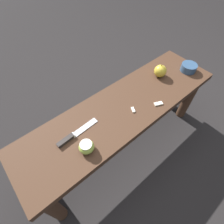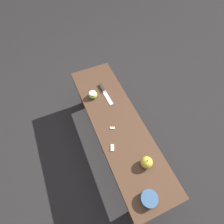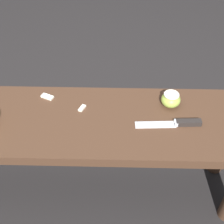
% 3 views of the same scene
% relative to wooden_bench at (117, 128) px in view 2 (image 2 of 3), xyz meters
% --- Properties ---
extents(ground_plane, '(8.00, 8.00, 0.00)m').
position_rel_wooden_bench_xyz_m(ground_plane, '(0.00, 0.00, -0.37)').
color(ground_plane, black).
extents(wooden_bench, '(1.32, 0.37, 0.46)m').
position_rel_wooden_bench_xyz_m(wooden_bench, '(0.00, 0.00, 0.00)').
color(wooden_bench, '#472D1E').
rests_on(wooden_bench, ground_plane).
extents(knife, '(0.24, 0.04, 0.02)m').
position_rel_wooden_bench_xyz_m(knife, '(-0.34, 0.02, 0.10)').
color(knife, silver).
rests_on(knife, wooden_bench).
extents(apple_whole, '(0.08, 0.08, 0.09)m').
position_rel_wooden_bench_xyz_m(apple_whole, '(0.37, 0.04, 0.13)').
color(apple_whole, gold).
rests_on(apple_whole, wooden_bench).
extents(apple_cut, '(0.07, 0.07, 0.06)m').
position_rel_wooden_bench_xyz_m(apple_cut, '(-0.32, -0.09, 0.12)').
color(apple_cut, '#9EB747').
rests_on(apple_cut, wooden_bench).
extents(apple_slice_near_knife, '(0.06, 0.04, 0.01)m').
position_rel_wooden_bench_xyz_m(apple_slice_near_knife, '(0.17, -0.12, 0.10)').
color(apple_slice_near_knife, white).
rests_on(apple_slice_near_knife, wooden_bench).
extents(apple_slice_center, '(0.03, 0.04, 0.01)m').
position_rel_wooden_bench_xyz_m(apple_slice_center, '(0.02, -0.06, 0.10)').
color(apple_slice_center, white).
rests_on(apple_slice_center, wooden_bench).
extents(bowl, '(0.10, 0.10, 0.05)m').
position_rel_wooden_bench_xyz_m(bowl, '(0.56, -0.05, 0.12)').
color(bowl, '#335175').
rests_on(bowl, wooden_bench).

